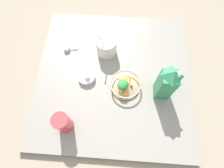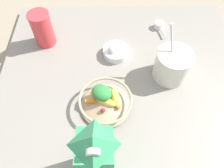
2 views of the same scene
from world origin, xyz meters
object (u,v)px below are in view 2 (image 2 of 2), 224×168
(fruit_bowl, at_px, (105,101))
(yogurt_tub, at_px, (173,64))
(milk_carton, at_px, (97,156))
(drinking_cup, at_px, (42,28))
(garlic_bowl, at_px, (116,52))

(fruit_bowl, xyz_separation_m, yogurt_tub, (0.26, 0.14, 0.03))
(milk_carton, relative_size, drinking_cup, 1.85)
(fruit_bowl, height_order, milk_carton, milk_carton)
(milk_carton, height_order, yogurt_tub, milk_carton)
(fruit_bowl, distance_m, garlic_bowl, 0.25)
(yogurt_tub, bearing_deg, milk_carton, -127.64)
(milk_carton, relative_size, garlic_bowl, 2.60)
(milk_carton, relative_size, yogurt_tub, 1.25)
(yogurt_tub, xyz_separation_m, drinking_cup, (-0.52, 0.19, 0.01))
(drinking_cup, bearing_deg, yogurt_tub, -20.31)
(garlic_bowl, bearing_deg, drinking_cup, 165.29)
(drinking_cup, xyz_separation_m, garlic_bowl, (0.31, -0.08, -0.06))
(drinking_cup, bearing_deg, garlic_bowl, -14.71)
(fruit_bowl, bearing_deg, drinking_cup, 128.71)
(milk_carton, distance_m, garlic_bowl, 0.49)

